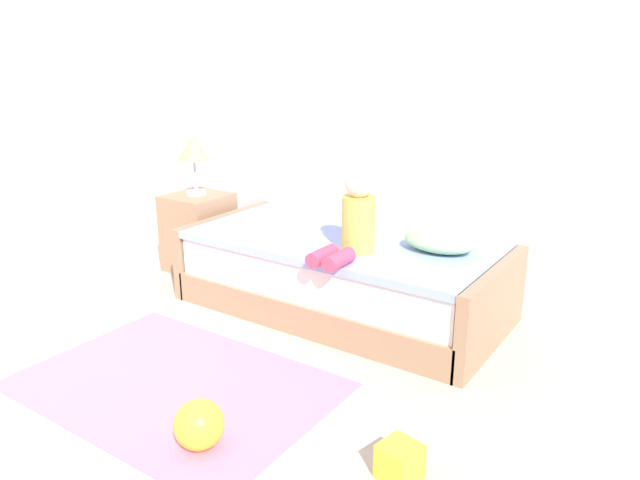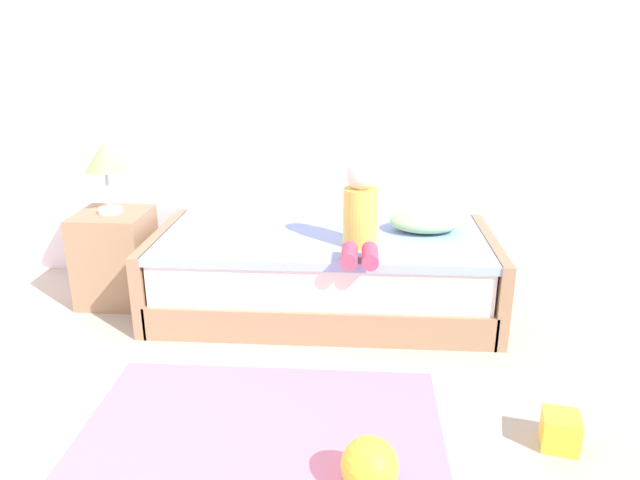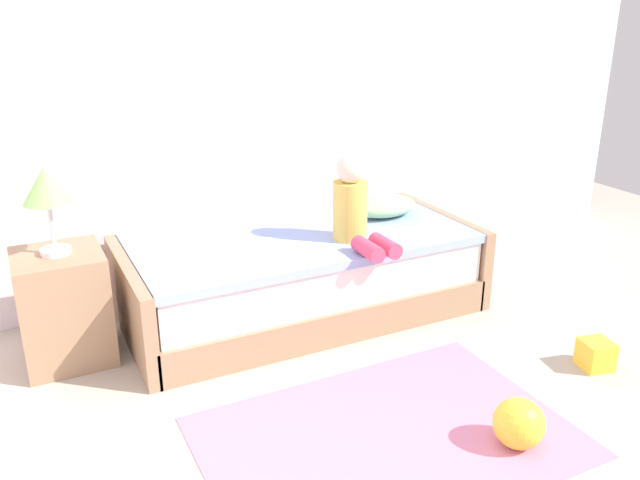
{
  "view_description": "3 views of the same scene",
  "coord_description": "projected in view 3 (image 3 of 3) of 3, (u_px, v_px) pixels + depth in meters",
  "views": [
    {
      "loc": [
        2.51,
        -1.15,
        1.66
      ],
      "look_at": [
        0.54,
        1.75,
        0.55
      ],
      "focal_mm": 33.8,
      "sensor_mm": 36.0,
      "label": 1
    },
    {
      "loc": [
        0.75,
        -1.43,
        1.65
      ],
      "look_at": [
        0.54,
        1.75,
        0.55
      ],
      "focal_mm": 33.04,
      "sensor_mm": 36.0,
      "label": 2
    },
    {
      "loc": [
        -0.99,
        -1.31,
        1.81
      ],
      "look_at": [
        0.54,
        1.75,
        0.55
      ],
      "focal_mm": 36.7,
      "sensor_mm": 36.0,
      "label": 3
    }
  ],
  "objects": [
    {
      "name": "toy_ball",
      "position": [
        519.0,
        423.0,
        2.79
      ],
      "size": [
        0.22,
        0.22,
        0.22
      ],
      "primitive_type": "sphere",
      "color": "yellow",
      "rests_on": "ground"
    },
    {
      "name": "table_lamp",
      "position": [
        46.0,
        190.0,
        3.2
      ],
      "size": [
        0.24,
        0.24,
        0.45
      ],
      "color": "silver",
      "rests_on": "nightstand"
    },
    {
      "name": "toy_block",
      "position": [
        596.0,
        354.0,
        3.4
      ],
      "size": [
        0.18,
        0.18,
        0.15
      ],
      "primitive_type": "cube",
      "rotation": [
        0.0,
        0.0,
        1.37
      ],
      "color": "yellow",
      "rests_on": "ground"
    },
    {
      "name": "area_rug",
      "position": [
        387.0,
        437.0,
        2.87
      ],
      "size": [
        1.6,
        1.1,
        0.01
      ],
      "primitive_type": "cube",
      "color": "pink",
      "rests_on": "ground"
    },
    {
      "name": "wall_rear",
      "position": [
        173.0,
        65.0,
        3.83
      ],
      "size": [
        7.2,
        0.1,
        2.9
      ],
      "primitive_type": "cube",
      "color": "white",
      "rests_on": "ground"
    },
    {
      "name": "bed",
      "position": [
        302.0,
        274.0,
        3.96
      ],
      "size": [
        2.11,
        1.0,
        0.5
      ],
      "color": "#997556",
      "rests_on": "ground"
    },
    {
      "name": "nightstand",
      "position": [
        64.0,
        307.0,
        3.42
      ],
      "size": [
        0.44,
        0.44,
        0.6
      ],
      "primitive_type": "cube",
      "color": "#997556",
      "rests_on": "ground"
    },
    {
      "name": "child_figure",
      "position": [
        354.0,
        207.0,
        3.71
      ],
      "size": [
        0.2,
        0.51,
        0.5
      ],
      "color": "gold",
      "rests_on": "bed"
    },
    {
      "name": "pillow",
      "position": [
        384.0,
        206.0,
        4.2
      ],
      "size": [
        0.44,
        0.3,
        0.13
      ],
      "primitive_type": "ellipsoid",
      "color": "#99CC8C",
      "rests_on": "bed"
    }
  ]
}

